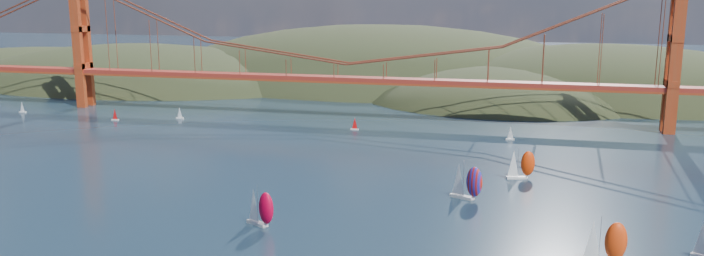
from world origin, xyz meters
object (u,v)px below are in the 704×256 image
object	(u,v)px
racer_0	(260,207)
racer_rwb	(466,181)
racer_1	(604,242)
racer_3	(520,164)

from	to	relation	value
racer_0	racer_rwb	size ratio (longest dim) A/B	0.94
racer_0	racer_rwb	xyz separation A→B (m)	(42.93, 30.53, 0.28)
racer_rwb	racer_0	bearing A→B (deg)	-120.45
racer_1	racer_3	distance (m)	60.03
racer_0	racer_1	size ratio (longest dim) A/B	0.94
racer_0	racer_rwb	distance (m)	52.68
racer_3	racer_0	bearing A→B (deg)	-152.64
racer_3	racer_rwb	size ratio (longest dim) A/B	0.91
racer_1	racer_rwb	bearing A→B (deg)	116.66
racer_0	racer_3	size ratio (longest dim) A/B	1.03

